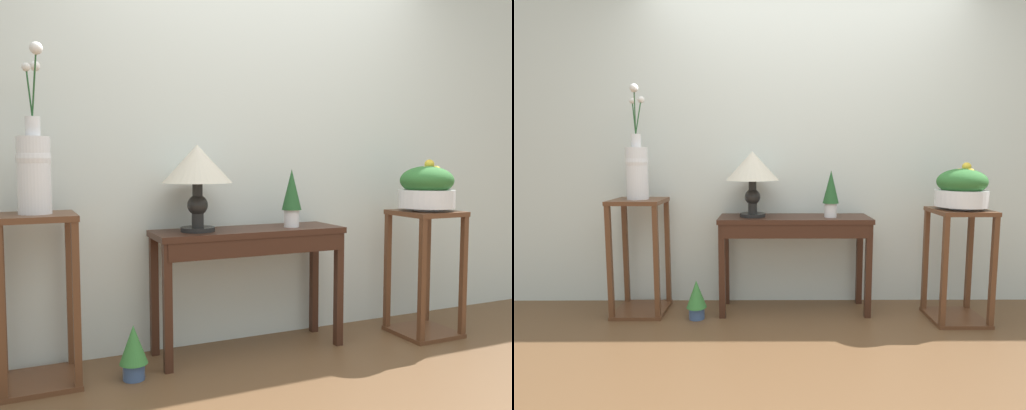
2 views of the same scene
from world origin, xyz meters
The scene contains 9 objects.
back_wall_with_art centered at (0.00, 1.36, 1.40)m, with size 9.00×0.10×2.80m.
console_table centered at (-0.10, 1.06, 0.62)m, with size 1.14×0.36×0.74m.
table_lamp centered at (-0.42, 1.09, 1.09)m, with size 0.40×0.40×0.49m.
potted_plant_on_console centered at (0.17, 1.05, 0.93)m, with size 0.12×0.12×0.35m.
pedestal_stand_left centered at (-1.27, 1.06, 0.44)m, with size 0.38×0.38×0.87m.
flower_vase_tall_left centered at (-1.27, 1.06, 1.12)m, with size 0.17×0.21×0.83m.
pedestal_stand_right centered at (1.07, 0.89, 0.41)m, with size 0.38×0.38×0.82m.
planter_bowl_wide_right centered at (1.07, 0.89, 0.96)m, with size 0.36×0.36×0.33m.
potted_plant_floor centered at (-0.83, 0.92, 0.16)m, with size 0.15×0.15×0.29m.
Camera 1 is at (-1.37, -1.83, 1.13)m, focal length 38.08 mm.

